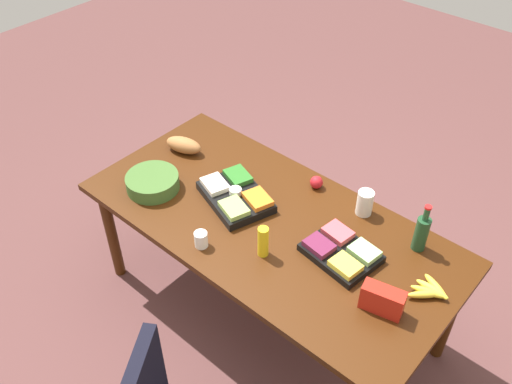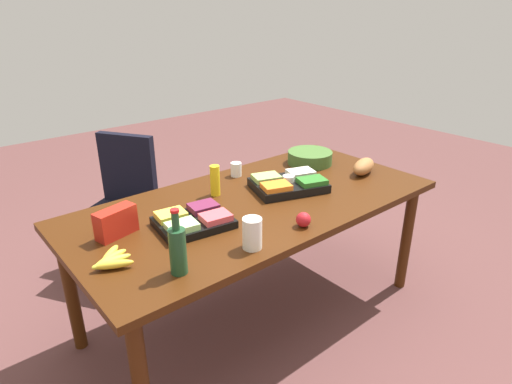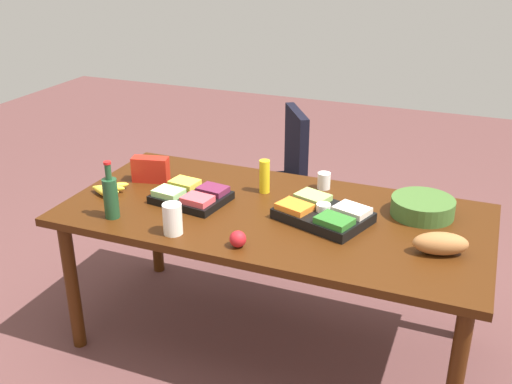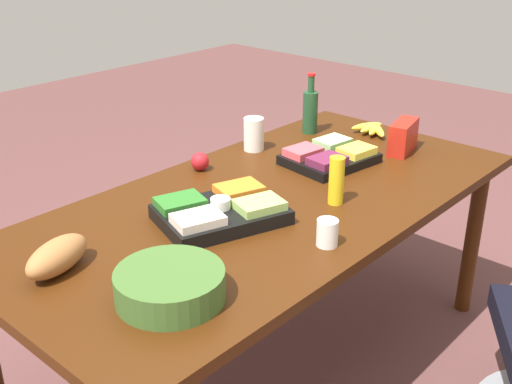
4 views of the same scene
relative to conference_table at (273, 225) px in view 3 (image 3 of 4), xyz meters
name	(u,v)px [view 3 (image 3 of 4)]	position (x,y,z in m)	size (l,w,h in m)	color
ground_plane	(272,340)	(0.00, 0.00, -0.71)	(10.00, 10.00, 0.00)	brown
conference_table	(273,225)	(0.00, 0.00, 0.00)	(2.11, 1.03, 0.79)	#3F1E09
office_chair	(272,196)	(-0.40, 1.05, -0.34)	(0.66, 0.66, 0.98)	gray
veggie_tray	(323,214)	(0.26, 0.00, 0.11)	(0.49, 0.42, 0.09)	black
wine_bottle	(111,196)	(-0.71, -0.35, 0.19)	(0.08, 0.08, 0.29)	#1E4527
fruit_platter	(191,195)	(-0.44, -0.04, 0.11)	(0.39, 0.33, 0.07)	black
salad_bowl	(423,207)	(0.69, 0.24, 0.12)	(0.31, 0.31, 0.09)	#3E6329
apple_red	(238,239)	(-0.02, -0.40, 0.12)	(0.08, 0.08, 0.08)	red
mustard_bottle	(264,176)	(-0.13, 0.21, 0.17)	(0.06, 0.06, 0.18)	yellow
banana_bunch	(107,189)	(-0.90, -0.12, 0.10)	(0.18, 0.20, 0.04)	yellow
bread_loaf	(440,244)	(0.82, -0.13, 0.13)	(0.24, 0.11, 0.10)	#A76938
chip_bag_red	(151,169)	(-0.78, 0.12, 0.15)	(0.20, 0.08, 0.14)	#B52115
paper_cup	(324,181)	(0.15, 0.38, 0.12)	(0.07, 0.07, 0.09)	white
mayo_jar	(173,219)	(-0.35, -0.39, 0.15)	(0.09, 0.09, 0.15)	white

